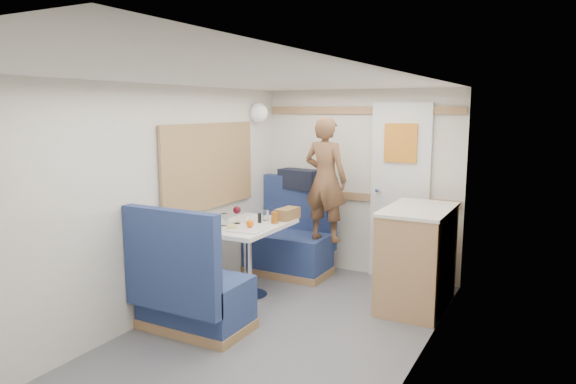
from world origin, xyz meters
The scene contains 27 objects.
floor centered at (0.00, 0.00, 0.00)m, with size 4.50×4.50×0.00m, color #515156.
ceiling centered at (0.00, 0.00, 2.00)m, with size 4.50×4.50×0.00m, color silver.
wall_back centered at (0.00, 2.25, 1.00)m, with size 2.20×0.02×2.00m, color silver.
wall_left centered at (-1.10, 0.00, 1.00)m, with size 0.02×4.50×2.00m, color silver.
wall_right centered at (1.10, 0.00, 1.00)m, with size 0.02×4.50×2.00m, color silver.
oak_trim_low centered at (0.00, 2.23, 0.85)m, with size 2.15×0.02×0.08m, color olive.
oak_trim_high centered at (0.00, 2.23, 1.78)m, with size 2.15×0.02×0.08m, color olive.
side_window centered at (-1.08, 1.00, 1.25)m, with size 0.04×1.30×0.72m, color #A7B196.
rear_door centered at (0.45, 2.22, 0.97)m, with size 0.62×0.12×1.86m.
dinette_table centered at (-0.65, 1.00, 0.57)m, with size 0.62×0.92×0.72m.
bench_far centered at (-0.65, 1.86, 0.30)m, with size 0.90×0.59×1.05m.
bench_near centered at (-0.65, 0.14, 0.30)m, with size 0.90×0.59×1.05m.
ledge centered at (-0.65, 2.12, 0.88)m, with size 0.90×0.14×0.04m, color olive.
dome_light centered at (-1.04, 1.85, 1.75)m, with size 0.20×0.20×0.20m, color white.
galley_counter centered at (0.82, 1.55, 0.47)m, with size 0.57×0.92×0.92m.
person centered at (-0.19, 1.76, 1.09)m, with size 0.46×0.30×1.27m, color brown.
duffel_bag centered at (-0.67, 2.12, 1.01)m, with size 0.46×0.22×0.22m, color black.
tray centered at (-0.52, 0.83, 0.73)m, with size 0.28×0.37×0.02m, color white.
orange_fruit centered at (-0.52, 0.83, 0.77)m, with size 0.07×0.07×0.07m, color #D64809.
cheese_block centered at (-0.63, 0.72, 0.75)m, with size 0.09×0.06×0.03m, color #D7C07C.
wine_glass centered at (-0.75, 0.98, 0.84)m, with size 0.08×0.08×0.17m.
tumbler_left centered at (-0.81, 0.85, 0.78)m, with size 0.07×0.07×0.12m, color silver.
tumbler_right centered at (-0.59, 1.23, 0.77)m, with size 0.06×0.06×0.10m, color white.
beer_glass centered at (-0.45, 1.15, 0.78)m, with size 0.07×0.07×0.11m, color #8F5014.
pepper_grinder centered at (-0.58, 1.09, 0.77)m, with size 0.04×0.04×0.10m, color black.
salt_grinder centered at (-0.63, 0.97, 0.76)m, with size 0.03×0.03×0.08m, color white.
bread_loaf centered at (-0.43, 1.38, 0.78)m, with size 0.14×0.26×0.11m, color olive.
Camera 1 is at (1.92, -2.98, 1.80)m, focal length 32.00 mm.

